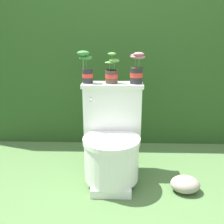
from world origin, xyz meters
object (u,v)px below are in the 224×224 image
Objects in this scene: potted_plant_midleft at (112,73)px; potted_plant_middle at (137,70)px; garden_stone at (185,184)px; potted_plant_left at (86,69)px; toilet at (112,142)px.

potted_plant_midleft is 0.99× the size of potted_plant_middle.
potted_plant_midleft is 1.08× the size of garden_stone.
toilet is at bearing -36.12° from potted_plant_left.
potted_plant_left is 1.14× the size of garden_stone.
potted_plant_midleft is at bearing 92.38° from toilet.
potted_plant_left reaches higher than toilet.
potted_plant_left is at bearing 158.42° from garden_stone.
potted_plant_midleft is (-0.01, 0.15, 0.51)m from toilet.
garden_stone is (0.37, -0.29, -0.81)m from potted_plant_middle.
toilet is at bearing -87.62° from potted_plant_midleft.
potted_plant_middle is (0.39, -0.01, -0.01)m from potted_plant_left.
potted_plant_middle is 1.09× the size of garden_stone.
potted_plant_middle reaches higher than garden_stone.
potted_plant_left is at bearing 179.16° from potted_plant_middle.
potted_plant_left is 1.15m from garden_stone.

